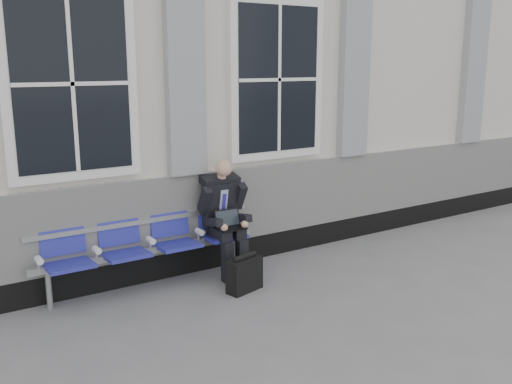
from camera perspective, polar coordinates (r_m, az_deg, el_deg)
ground at (r=6.27m, az=6.98°, el=-10.36°), size 70.00×70.00×0.00m
station_building at (r=8.70m, az=-7.72°, el=11.19°), size 14.40×4.40×4.49m
bench at (r=6.44m, az=-10.72°, el=-4.60°), size 2.60×0.47×0.91m
businessman at (r=6.64m, az=-3.22°, el=-2.08°), size 0.55×0.74×1.38m
briefcase at (r=6.30m, az=-1.16°, el=-8.19°), size 0.45×0.27×0.43m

